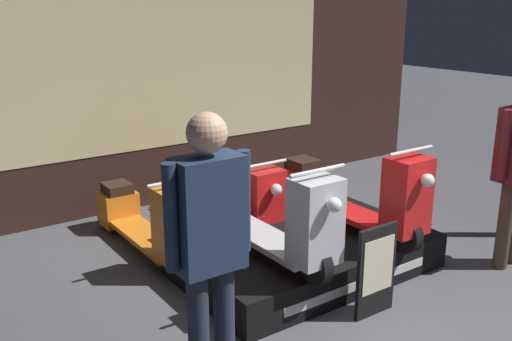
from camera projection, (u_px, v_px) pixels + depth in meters
The scene contains 9 objects.
ground_plane at pixel (389, 336), 4.19m from camera, with size 30.00×30.00×0.00m, color #4C4C51.
shop_wall_back at pixel (159, 70), 6.62m from camera, with size 8.31×0.09×3.20m.
display_platform at pixel (306, 254), 5.17m from camera, with size 2.22×1.36×0.32m.
scooter_display_left at pixel (266, 217), 4.70m from camera, with size 0.50×1.78×0.90m.
scooter_display_right at pixel (354, 195), 5.25m from camera, with size 0.50×1.78×0.90m.
scooter_backrow_0 at pixel (147, 220), 5.51m from camera, with size 0.50×1.78×0.90m.
scooter_backrow_1 at pixel (231, 201), 6.04m from camera, with size 0.50×1.78×0.90m.
person_left_browsing at pixel (209, 238), 3.28m from camera, with size 0.56×0.23×1.78m.
price_sign_board at pixel (376, 271), 4.38m from camera, with size 0.39×0.04×0.74m.
Camera 1 is at (-2.91, -2.45, 2.35)m, focal length 40.00 mm.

